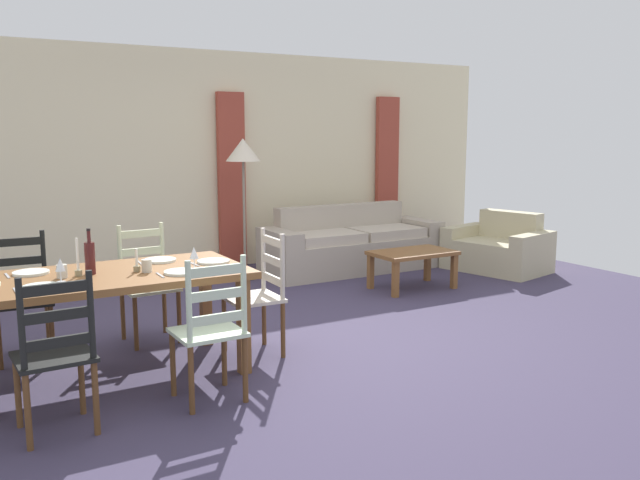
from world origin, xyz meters
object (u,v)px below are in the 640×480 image
at_px(dining_chair_far_right, 147,283).
at_px(standing_lamp, 243,158).
at_px(dining_chair_head_east, 259,294).
at_px(couch, 350,247).
at_px(wine_glass_near_left, 60,266).
at_px(coffee_cup_primary, 147,266).
at_px(dining_table, 107,286).
at_px(dining_chair_near_left, 55,354).
at_px(dining_chair_far_left, 22,296).
at_px(wine_bottle, 90,257).
at_px(coffee_table, 413,257).
at_px(wine_glass_near_right, 194,254).
at_px(coffee_cup_secondary, 62,271).
at_px(dining_chair_near_right, 211,330).
at_px(armchair_upholstered, 500,250).

height_order(dining_chair_far_right, standing_lamp, standing_lamp).
bearing_deg(dining_chair_head_east, couch, 45.16).
relative_size(wine_glass_near_left, couch, 0.07).
height_order(dining_chair_far_right, coffee_cup_primary, dining_chair_far_right).
height_order(dining_table, dining_chair_near_left, dining_chair_near_left).
xyz_separation_m(dining_chair_far_left, wine_bottle, (0.37, -0.75, 0.39)).
relative_size(coffee_table, standing_lamp, 0.55).
bearing_deg(dining_chair_far_right, wine_bottle, -129.36).
bearing_deg(dining_chair_head_east, wine_glass_near_right, -168.25).
bearing_deg(dining_chair_head_east, coffee_cup_primary, -176.58).
bearing_deg(coffee_cup_secondary, wine_bottle, 8.84).
xyz_separation_m(dining_chair_near_right, wine_glass_near_right, (0.12, 0.60, 0.38)).
relative_size(dining_chair_near_right, wine_glass_near_right, 5.96).
bearing_deg(dining_chair_near_right, dining_chair_far_right, 89.18).
xyz_separation_m(dining_chair_near_left, wine_glass_near_left, (0.15, 0.63, 0.38)).
distance_m(coffee_cup_primary, standing_lamp, 3.27).
relative_size(wine_glass_near_left, coffee_cup_secondary, 1.79).
bearing_deg(dining_chair_far_left, dining_chair_head_east, -27.35).
xyz_separation_m(dining_chair_near_right, dining_chair_far_right, (0.02, 1.50, 0.00)).
bearing_deg(coffee_table, wine_glass_near_left, -162.07).
bearing_deg(coffee_cup_primary, armchair_upholstered, 16.86).
xyz_separation_m(dining_chair_near_left, dining_chair_far_left, (-0.00, 1.55, 0.00)).
xyz_separation_m(dining_chair_near_right, couch, (3.02, 3.08, -0.19)).
height_order(dining_chair_far_right, dining_chair_head_east, same).
distance_m(dining_chair_near_left, armchair_upholstered, 5.97).
relative_size(dining_chair_head_east, coffee_table, 1.07).
xyz_separation_m(dining_table, wine_glass_near_right, (0.58, -0.16, 0.20)).
distance_m(dining_chair_far_right, wine_glass_near_right, 0.98).
bearing_deg(standing_lamp, armchair_upholstered, -20.93).
relative_size(wine_glass_near_right, coffee_cup_secondary, 1.79).
bearing_deg(dining_chair_far_left, dining_table, -59.28).
bearing_deg(dining_chair_near_right, dining_chair_near_left, -179.47).
bearing_deg(armchair_upholstered, dining_chair_far_left, -173.96).
xyz_separation_m(dining_chair_far_right, armchair_upholstered, (4.62, 0.63, -0.23)).
relative_size(wine_glass_near_left, armchair_upholstered, 0.12).
height_order(dining_chair_near_left, wine_bottle, wine_bottle).
xyz_separation_m(dining_chair_near_left, wine_bottle, (0.37, 0.80, 0.39)).
height_order(wine_bottle, wine_glass_near_right, wine_bottle).
distance_m(wine_bottle, coffee_cup_secondary, 0.21).
distance_m(dining_chair_near_left, dining_chair_far_right, 1.78).
xyz_separation_m(dining_chair_near_left, dining_chair_near_right, (0.93, 0.01, 0.00)).
relative_size(wine_bottle, standing_lamp, 0.19).
bearing_deg(armchair_upholstered, dining_table, -164.90).
height_order(dining_chair_head_east, coffee_cup_secondary, dining_chair_head_east).
xyz_separation_m(coffee_cup_primary, coffee_table, (3.27, 1.20, -0.44)).
relative_size(dining_chair_head_east, couch, 0.42).
distance_m(couch, coffee_table, 1.22).
xyz_separation_m(coffee_cup_primary, standing_lamp, (1.88, 2.60, 0.62)).
bearing_deg(dining_table, coffee_table, 17.50).
bearing_deg(standing_lamp, dining_chair_near_right, -117.11).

